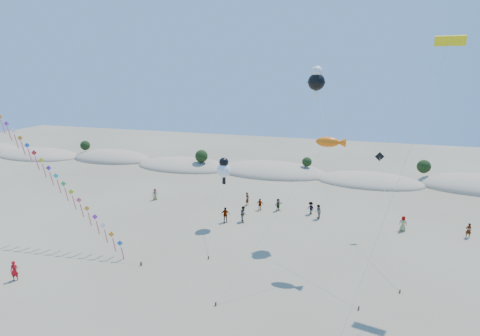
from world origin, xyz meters
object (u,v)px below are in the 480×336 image
at_px(kite_train, 35,155).
at_px(parafoil_kite, 448,47).
at_px(fish_kite, 331,143).
at_px(flyer_foreground, 14,271).

xyz_separation_m(kite_train, parafoil_kite, (37.45, 2.45, 10.23)).
distance_m(fish_kite, flyer_foreground, 29.03).
relative_size(kite_train, parafoil_kite, 1.26).
distance_m(parafoil_kite, flyer_foreground, 39.20).
bearing_deg(kite_train, parafoil_kite, 3.74).
relative_size(kite_train, fish_kite, 2.14).
relative_size(parafoil_kite, flyer_foreground, 11.34).
distance_m(kite_train, fish_kite, 29.43).
distance_m(kite_train, parafoil_kite, 38.90).
bearing_deg(fish_kite, parafoil_kite, -1.73).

